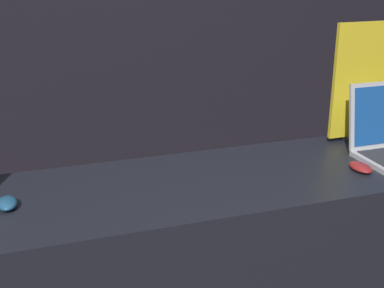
{
  "coord_description": "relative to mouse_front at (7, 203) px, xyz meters",
  "views": [
    {
      "loc": [
        -0.58,
        -1.42,
        1.73
      ],
      "look_at": [
        0.0,
        0.3,
        1.08
      ],
      "focal_mm": 50.0,
      "sensor_mm": 36.0,
      "label": 1
    }
  ],
  "objects": [
    {
      "name": "wall_back",
      "position": [
        0.65,
        1.89,
        0.45
      ],
      "size": [
        8.0,
        0.05,
        2.8
      ],
      "color": "black",
      "rests_on": "ground_plane"
    },
    {
      "name": "display_counter",
      "position": [
        0.65,
        0.01,
        -0.48
      ],
      "size": [
        2.23,
        0.61,
        0.93
      ],
      "color": "black",
      "rests_on": "ground_plane"
    },
    {
      "name": "mouse_front",
      "position": [
        0.0,
        0.0,
        0.0
      ],
      "size": [
        0.07,
        0.1,
        0.03
      ],
      "color": "navy",
      "rests_on": "display_counter"
    },
    {
      "name": "mouse_back",
      "position": [
        1.31,
        -0.1,
        -0.0
      ],
      "size": [
        0.07,
        0.12,
        0.03
      ],
      "color": "maroon",
      "rests_on": "display_counter"
    },
    {
      "name": "promo_stand_back",
      "position": [
        1.54,
        0.22,
        0.24
      ],
      "size": [
        0.36,
        0.07,
        0.53
      ],
      "color": "black",
      "rests_on": "display_counter"
    }
  ]
}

